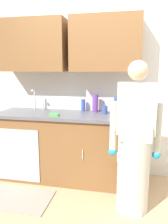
{
  "coord_description": "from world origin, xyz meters",
  "views": [
    {
      "loc": [
        0.26,
        -2.06,
        1.53
      ],
      "look_at": [
        -0.28,
        0.55,
        1.0
      ],
      "focal_mm": 34.49,
      "sensor_mm": 36.0,
      "label": 1
    }
  ],
  "objects_px": {
    "bottle_cleaner_spray": "(116,105)",
    "knife_on_counter": "(137,120)",
    "sink": "(34,113)",
    "bottle_water_short": "(83,105)",
    "person_at_sink": "(134,150)",
    "bottle_water_tall": "(95,103)",
    "cup_by_sink": "(105,110)",
    "sponge": "(54,115)"
  },
  "relations": [
    {
      "from": "bottle_cleaner_spray",
      "to": "knife_on_counter",
      "type": "xyz_separation_m",
      "value": [
        0.27,
        -0.37,
        -0.11
      ]
    },
    {
      "from": "sink",
      "to": "bottle_water_short",
      "type": "height_order",
      "value": "sink"
    },
    {
      "from": "sink",
      "to": "person_at_sink",
      "type": "height_order",
      "value": "person_at_sink"
    },
    {
      "from": "sink",
      "to": "bottle_cleaner_spray",
      "type": "height_order",
      "value": "sink"
    },
    {
      "from": "bottle_water_tall",
      "to": "knife_on_counter",
      "type": "relative_size",
      "value": 1.03
    },
    {
      "from": "bottle_cleaner_spray",
      "to": "bottle_water_tall",
      "type": "relative_size",
      "value": 0.89
    },
    {
      "from": "cup_by_sink",
      "to": "sponge",
      "type": "relative_size",
      "value": 0.98
    },
    {
      "from": "knife_on_counter",
      "to": "bottle_water_tall",
      "type": "bearing_deg",
      "value": 54.5
    },
    {
      "from": "sink",
      "to": "sponge",
      "type": "bearing_deg",
      "value": -25.66
    },
    {
      "from": "knife_on_counter",
      "to": "sponge",
      "type": "bearing_deg",
      "value": 87.63
    },
    {
      "from": "sink",
      "to": "person_at_sink",
      "type": "bearing_deg",
      "value": -21.75
    },
    {
      "from": "sink",
      "to": "sponge",
      "type": "height_order",
      "value": "sink"
    },
    {
      "from": "person_at_sink",
      "to": "bottle_cleaner_spray",
      "type": "relative_size",
      "value": 7.35
    },
    {
      "from": "bottle_water_short",
      "to": "sponge",
      "type": "relative_size",
      "value": 1.56
    },
    {
      "from": "sink",
      "to": "bottle_cleaner_spray",
      "type": "distance_m",
      "value": 1.16
    },
    {
      "from": "person_at_sink",
      "to": "bottle_water_tall",
      "type": "height_order",
      "value": "person_at_sink"
    },
    {
      "from": "bottle_cleaner_spray",
      "to": "knife_on_counter",
      "type": "height_order",
      "value": "bottle_cleaner_spray"
    },
    {
      "from": "person_at_sink",
      "to": "cup_by_sink",
      "type": "xyz_separation_m",
      "value": [
        -0.39,
        0.63,
        0.3
      ]
    },
    {
      "from": "bottle_water_short",
      "to": "sponge",
      "type": "distance_m",
      "value": 0.5
    },
    {
      "from": "sink",
      "to": "person_at_sink",
      "type": "relative_size",
      "value": 0.31
    },
    {
      "from": "sink",
      "to": "cup_by_sink",
      "type": "xyz_separation_m",
      "value": [
        1.0,
        0.08,
        0.07
      ]
    },
    {
      "from": "bottle_cleaner_spray",
      "to": "cup_by_sink",
      "type": "bearing_deg",
      "value": -148.39
    },
    {
      "from": "bottle_water_short",
      "to": "cup_by_sink",
      "type": "relative_size",
      "value": 1.59
    },
    {
      "from": "cup_by_sink",
      "to": "sink",
      "type": "bearing_deg",
      "value": -175.58
    },
    {
      "from": "bottle_water_tall",
      "to": "cup_by_sink",
      "type": "bearing_deg",
      "value": -35.57
    },
    {
      "from": "person_at_sink",
      "to": "sponge",
      "type": "relative_size",
      "value": 14.73
    },
    {
      "from": "bottle_water_tall",
      "to": "bottle_water_short",
      "type": "height_order",
      "value": "bottle_water_tall"
    },
    {
      "from": "cup_by_sink",
      "to": "bottle_cleaner_spray",
      "type": "bearing_deg",
      "value": 31.61
    },
    {
      "from": "bottle_water_tall",
      "to": "person_at_sink",
      "type": "bearing_deg",
      "value": -54.02
    },
    {
      "from": "sink",
      "to": "cup_by_sink",
      "type": "height_order",
      "value": "sink"
    },
    {
      "from": "bottle_cleaner_spray",
      "to": "cup_by_sink",
      "type": "relative_size",
      "value": 2.05
    },
    {
      "from": "bottle_water_tall",
      "to": "cup_by_sink",
      "type": "xyz_separation_m",
      "value": [
        0.14,
        -0.1,
        -0.07
      ]
    },
    {
      "from": "bottle_cleaner_spray",
      "to": "sponge",
      "type": "bearing_deg",
      "value": -155.77
    },
    {
      "from": "cup_by_sink",
      "to": "person_at_sink",
      "type": "bearing_deg",
      "value": -58.39
    },
    {
      "from": "bottle_water_short",
      "to": "sponge",
      "type": "height_order",
      "value": "bottle_water_short"
    },
    {
      "from": "bottle_water_short",
      "to": "cup_by_sink",
      "type": "distance_m",
      "value": 0.36
    },
    {
      "from": "person_at_sink",
      "to": "cup_by_sink",
      "type": "relative_size",
      "value": 15.04
    },
    {
      "from": "bottle_cleaner_spray",
      "to": "sponge",
      "type": "relative_size",
      "value": 2.0
    },
    {
      "from": "sink",
      "to": "knife_on_counter",
      "type": "distance_m",
      "value": 1.43
    },
    {
      "from": "bottle_water_tall",
      "to": "knife_on_counter",
      "type": "bearing_deg",
      "value": -34.28
    },
    {
      "from": "sink",
      "to": "bottle_water_short",
      "type": "distance_m",
      "value": 0.71
    },
    {
      "from": "knife_on_counter",
      "to": "sponge",
      "type": "xyz_separation_m",
      "value": [
        -1.04,
        0.02,
        0.01
      ]
    }
  ]
}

